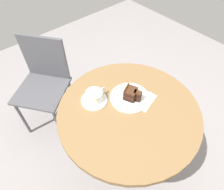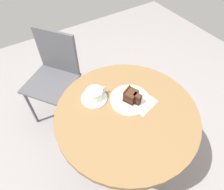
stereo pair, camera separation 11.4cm
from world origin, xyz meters
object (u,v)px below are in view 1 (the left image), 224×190
at_px(coffee_cup, 95,95).
at_px(napkin, 139,98).
at_px(cake_plate, 130,98).
at_px(cafe_chair, 44,78).
at_px(fork, 119,99).
at_px(teaspoon, 90,104).
at_px(cake_slice, 132,94).
at_px(saucer, 94,100).

height_order(coffee_cup, napkin, coffee_cup).
height_order(cake_plate, cafe_chair, cafe_chair).
height_order(coffee_cup, cake_plate, coffee_cup).
distance_m(fork, napkin, 0.12).
distance_m(cake_plate, fork, 0.07).
xyz_separation_m(teaspoon, cafe_chair, (-0.02, 0.63, -0.25)).
distance_m(cake_plate, cake_slice, 0.04).
relative_size(coffee_cup, cake_slice, 1.22).
distance_m(teaspoon, fork, 0.17).
relative_size(teaspoon, cafe_chair, 0.09).
relative_size(cake_plate, cake_slice, 2.14).
height_order(teaspoon, cafe_chair, cafe_chair).
bearing_deg(cafe_chair, napkin, -17.27).
xyz_separation_m(cake_plate, fork, (-0.06, 0.03, 0.01)).
distance_m(coffee_cup, cake_slice, 0.21).
xyz_separation_m(cake_plate, napkin, (0.04, -0.03, -0.00)).
height_order(teaspoon, fork, fork).
height_order(cake_plate, cake_slice, cake_slice).
bearing_deg(cake_slice, napkin, -30.48).
bearing_deg(cake_plate, saucer, 144.46).
bearing_deg(saucer, coffee_cup, 21.39).
bearing_deg(cake_plate, cake_slice, -82.78).
xyz_separation_m(cake_slice, fork, (-0.06, 0.04, -0.03)).
bearing_deg(teaspoon, cake_plate, -163.47).
bearing_deg(fork, cake_plate, -118.74).
distance_m(cake_slice, fork, 0.08).
relative_size(cake_slice, cafe_chair, 0.13).
height_order(teaspoon, cake_slice, cake_slice).
bearing_deg(napkin, cake_slice, 149.52).
bearing_deg(napkin, cake_plate, 141.12).
xyz_separation_m(fork, cafe_chair, (-0.17, 0.71, -0.25)).
distance_m(teaspoon, cake_slice, 0.24).
relative_size(cake_plate, napkin, 1.16).
relative_size(cake_plate, fork, 1.70).
relative_size(coffee_cup, napkin, 0.66).
bearing_deg(teaspoon, cake_slice, -165.46).
bearing_deg(saucer, cake_slice, -37.54).
xyz_separation_m(coffee_cup, teaspoon, (-0.05, -0.02, -0.03)).
xyz_separation_m(coffee_cup, fork, (0.10, -0.10, -0.02)).
xyz_separation_m(cake_slice, napkin, (0.04, -0.02, -0.04)).
height_order(fork, napkin, fork).
relative_size(teaspoon, cake_slice, 0.67).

